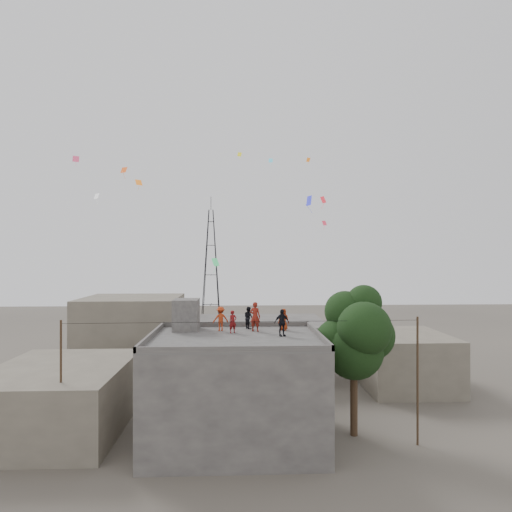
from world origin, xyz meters
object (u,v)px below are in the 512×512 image
Objects in this scene: transmission_tower at (211,268)px; person_dark_adult at (282,323)px; person_red_adult at (255,317)px; tree at (356,334)px; stair_head_box at (186,315)px.

transmission_tower is 12.40× the size of person_dark_adult.
person_red_adult is (5.24, -38.05, -2.03)m from transmission_tower.
tree is 0.45× the size of transmission_tower.
person_red_adult is 2.28m from person_dark_adult.
stair_head_box is 37.46m from transmission_tower.
tree reaches higher than person_dark_adult.
person_dark_adult is at bearing 154.44° from person_red_adult.
person_red_adult is at bearing -8.29° from stair_head_box.
transmission_tower is (-0.80, 37.40, 1.97)m from stair_head_box.
person_dark_adult is at bearing -80.33° from transmission_tower.
tree reaches higher than person_red_adult.
stair_head_box is 0.10× the size of transmission_tower.
stair_head_box is at bearing -88.77° from transmission_tower.
stair_head_box is at bearing 14.02° from person_red_adult.
person_red_adult is (4.44, -0.65, -0.06)m from stair_head_box.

